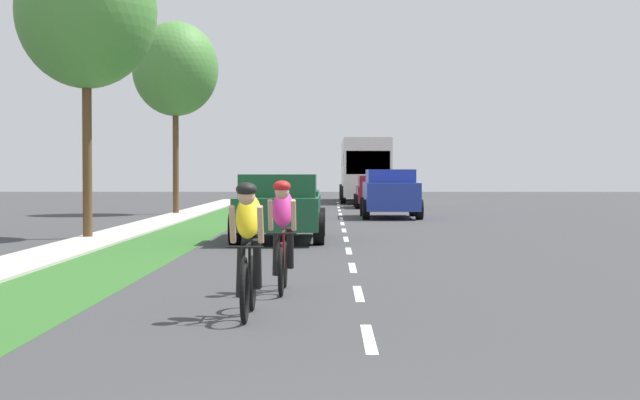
{
  "coord_description": "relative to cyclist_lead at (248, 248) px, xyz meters",
  "views": [
    {
      "loc": [
        -0.39,
        -4.72,
        1.7
      ],
      "look_at": [
        -0.65,
        20.13,
        0.99
      ],
      "focal_mm": 55.73,
      "sensor_mm": 36.0,
      "label": 1
    }
  ],
  "objects": [
    {
      "name": "ground_plane",
      "position": [
        1.35,
        13.2,
        -0.81
      ],
      "size": [
        120.0,
        120.0,
        0.0
      ],
      "primitive_type": "plane",
      "color": "#38383A"
    },
    {
      "name": "grass_verge",
      "position": [
        -3.06,
        13.2,
        -0.81
      ],
      "size": [
        2.01,
        70.0,
        0.01
      ],
      "primitive_type": "cube",
      "color": "#2D6026",
      "rests_on": "ground_plane"
    },
    {
      "name": "sidewalk_concrete",
      "position": [
        -4.78,
        13.2,
        -0.81
      ],
      "size": [
        1.44,
        70.0,
        0.1
      ],
      "primitive_type": "cube",
      "color": "#B2ADA3",
      "rests_on": "ground_plane"
    },
    {
      "name": "lane_markings_center",
      "position": [
        1.35,
        17.2,
        -0.81
      ],
      "size": [
        0.12,
        54.07,
        0.01
      ],
      "color": "white",
      "rests_on": "ground_plane"
    },
    {
      "name": "cyclist_lead",
      "position": [
        0.0,
        0.0,
        0.0
      ],
      "size": [
        0.42,
        1.72,
        1.58
      ],
      "color": "black",
      "rests_on": "ground_plane"
    },
    {
      "name": "cyclist_trailing",
      "position": [
        0.29,
        2.43,
        0.0
      ],
      "size": [
        0.42,
        1.72,
        1.58
      ],
      "color": "black",
      "rests_on": "ground_plane"
    },
    {
      "name": "pickup_dark_green",
      "position": [
        -0.29,
        12.95,
        0.02
      ],
      "size": [
        2.22,
        5.1,
        1.64
      ],
      "color": "#194C2D",
      "rests_on": "ground_plane"
    },
    {
      "name": "suv_blue",
      "position": [
        3.17,
        25.25,
        0.14
      ],
      "size": [
        2.15,
        4.7,
        1.79
      ],
      "color": "#23389E",
      "rests_on": "ground_plane"
    },
    {
      "name": "sedan_maroon",
      "position": [
        3.08,
        35.66,
        -0.04
      ],
      "size": [
        1.98,
        4.3,
        1.52
      ],
      "color": "maroon",
      "rests_on": "ground_plane"
    },
    {
      "name": "bus_white",
      "position": [
        2.88,
        45.02,
        1.17
      ],
      "size": [
        2.78,
        11.6,
        3.48
      ],
      "color": "silver",
      "rests_on": "ground_plane"
    },
    {
      "name": "street_tree_near",
      "position": [
        -5.23,
        13.65,
        4.95
      ],
      "size": [
        3.57,
        3.57,
        7.74
      ],
      "color": "brown",
      "rests_on": "ground_plane"
    },
    {
      "name": "street_tree_far",
      "position": [
        -5.26,
        28.24,
        5.0
      ],
      "size": [
        3.44,
        3.44,
        7.72
      ],
      "color": "brown",
      "rests_on": "ground_plane"
    }
  ]
}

